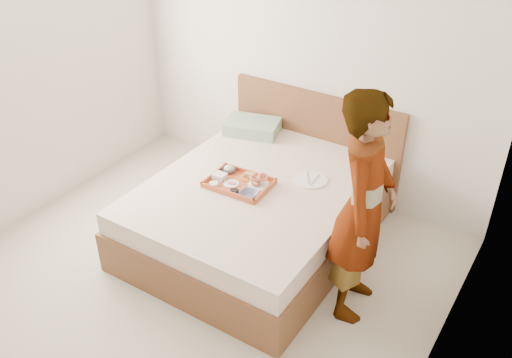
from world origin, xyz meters
The scene contains 17 objects.
ground centered at (0.00, 0.00, 0.00)m, with size 3.50×4.00×0.01m, color #BEB7A1.
wall_back centered at (0.00, 2.00, 1.30)m, with size 3.50×0.01×2.60m, color silver.
wall_right centered at (1.75, 0.00, 1.30)m, with size 0.01×4.00×2.60m, color silver.
bed centered at (0.14, 1.00, 0.27)m, with size 1.65×2.00×0.53m, color brown.
headboard centered at (0.14, 1.97, 0.47)m, with size 1.65×0.06×0.95m, color brown.
pillow centered at (-0.38, 1.72, 0.59)m, with size 0.48×0.33×0.12m, color #8FAF8D.
tray centered at (0.03, 0.91, 0.55)m, with size 0.49×0.36×0.04m, color #B7532A.
prawn_plate centered at (0.17, 0.97, 0.55)m, with size 0.17×0.17×0.01m, color white.
navy_bowl_big centered at (0.19, 0.80, 0.56)m, with size 0.14×0.14×0.03m, color #181A4C.
sauce_dish centered at (0.07, 0.78, 0.56)m, with size 0.07×0.07×0.03m, color black.
meat_plate centered at (-0.02, 0.87, 0.55)m, with size 0.12×0.12×0.01m, color white.
bread_plate centered at (0.04, 1.02, 0.55)m, with size 0.12×0.12×0.01m, color orange.
salad_bowl centered at (-0.14, 1.01, 0.56)m, with size 0.11×0.11×0.03m, color #181A4C.
plastic_tub centered at (-0.15, 0.89, 0.57)m, with size 0.10×0.08×0.04m, color silver.
cheese_round centered at (-0.12, 0.78, 0.56)m, with size 0.07×0.07×0.03m, color white.
dinner_plate centered at (0.47, 1.28, 0.54)m, with size 0.26×0.26×0.01m, color white.
person centered at (1.12, 0.74, 0.83)m, with size 0.60×0.40×1.66m, color white.
Camera 1 is at (2.14, -2.12, 2.92)m, focal length 39.22 mm.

